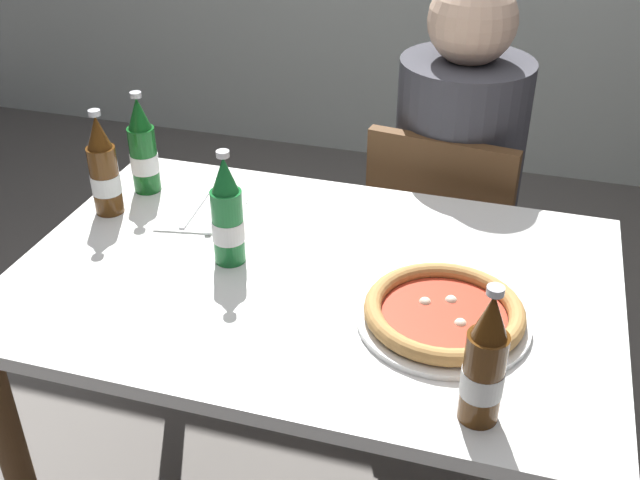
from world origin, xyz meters
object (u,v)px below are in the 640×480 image
Objects in this scene: napkin_with_cutlery at (203,213)px; beer_bottle_left at (104,171)px; chair_behind_table at (444,246)px; pizza_margherita_near at (444,314)px; dining_table_main at (313,319)px; beer_bottle_right at (484,365)px; diner_seated at (453,207)px; beer_bottle_center at (143,150)px; beer_bottle_extra at (227,216)px.

beer_bottle_left is at bearing -166.41° from napkin_with_cutlery.
chair_behind_table is 0.76m from pizza_margherita_near.
beer_bottle_right reaches higher than dining_table_main.
chair_behind_table is at bearing 34.94° from beer_bottle_left.
diner_seated is 1.02m from beer_bottle_right.
beer_bottle_extra is at bearing -36.86° from beer_bottle_center.
napkin_with_cutlery is (0.21, 0.05, -0.10)m from beer_bottle_left.
beer_bottle_right is (0.17, -0.92, 0.37)m from chair_behind_table.
beer_bottle_left is at bearing -142.85° from diner_seated.
diner_seated reaches higher than pizza_margherita_near.
beer_bottle_left is 0.24m from napkin_with_cutlery.
beer_bottle_left reaches higher than dining_table_main.
diner_seated is 4.89× the size of beer_bottle_center.
beer_bottle_center is 1.00× the size of beer_bottle_extra.
chair_behind_table reaches higher than napkin_with_cutlery.
beer_bottle_left is 0.13m from beer_bottle_center.
dining_table_main is 0.32m from pizza_margherita_near.
beer_bottle_left and beer_bottle_extra have the same top height.
diner_seated is 4.89× the size of beer_bottle_right.
beer_bottle_right is 0.62m from beer_bottle_extra.
beer_bottle_right is at bearing -40.17° from dining_table_main.
dining_table_main is 1.41× the size of chair_behind_table.
napkin_with_cutlery is at bearing -135.97° from diner_seated.
napkin_with_cutlery is (-0.52, -0.50, 0.17)m from diner_seated.
beer_bottle_right is (0.09, -0.22, 0.08)m from pizza_margherita_near.
chair_behind_table is 3.44× the size of beer_bottle_center.
beer_bottle_center is 0.39m from beer_bottle_extra.
beer_bottle_center is at bearing 37.17° from chair_behind_table.
diner_seated is 0.95m from beer_bottle_left.
beer_bottle_left is (-0.71, -0.50, 0.37)m from chair_behind_table.
beer_bottle_right and beer_bottle_extra have the same top height.
dining_table_main is at bearing -107.14° from diner_seated.
pizza_margherita_near is at bearing -17.24° from dining_table_main.
beer_bottle_left is 1.00× the size of beer_bottle_extra.
dining_table_main is 0.99× the size of diner_seated.
beer_bottle_center reaches higher than dining_table_main.
diner_seated is 0.81m from beer_bottle_extra.
dining_table_main is 4.86× the size of beer_bottle_center.
pizza_margherita_near is at bearing -10.73° from beer_bottle_extra.
beer_bottle_extra reaches higher than dining_table_main.
beer_bottle_right is at bearing -68.43° from pizza_margherita_near.
pizza_margherita_near is 0.64m from napkin_with_cutlery.
beer_bottle_right reaches higher than chair_behind_table.
diner_seated reaches higher than beer_bottle_right.
pizza_margherita_near is 0.47m from beer_bottle_extra.
beer_bottle_left and beer_bottle_center have the same top height.
chair_behind_table reaches higher than pizza_margherita_near.
chair_behind_table is 0.86m from beer_bottle_center.
beer_bottle_extra is (-0.18, 0.00, 0.22)m from dining_table_main.
dining_table_main is 0.58m from beer_bottle_left.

